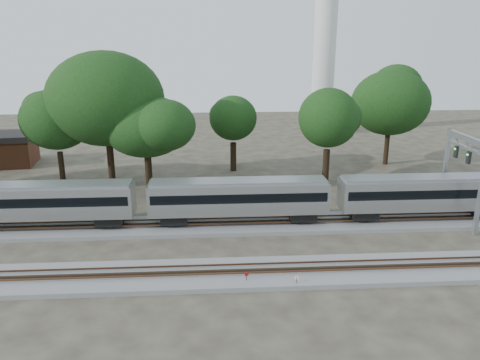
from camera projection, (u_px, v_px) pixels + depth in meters
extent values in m
plane|color=#383328|center=(182.00, 255.00, 40.14)|extent=(160.00, 160.00, 0.00)
cube|color=slate|center=(185.00, 226.00, 45.80)|extent=(160.00, 5.00, 0.40)
cube|color=brown|center=(185.00, 225.00, 44.99)|extent=(160.00, 0.08, 0.15)
cube|color=brown|center=(185.00, 219.00, 46.36)|extent=(160.00, 0.08, 0.15)
cube|color=slate|center=(179.00, 276.00, 36.26)|extent=(160.00, 5.00, 0.40)
cube|color=brown|center=(178.00, 275.00, 35.44)|extent=(160.00, 0.08, 0.15)
cube|color=brown|center=(179.00, 266.00, 36.81)|extent=(160.00, 0.08, 0.15)
cube|color=#ABADB2|center=(41.00, 201.00, 44.13)|extent=(17.31, 2.98, 2.98)
cube|color=black|center=(41.00, 198.00, 44.04)|extent=(16.72, 3.03, 0.90)
cube|color=gray|center=(39.00, 185.00, 43.68)|extent=(16.91, 2.39, 0.35)
cube|color=black|center=(110.00, 219.00, 45.08)|extent=(2.59, 2.19, 0.90)
cube|color=#ABADB2|center=(239.00, 197.00, 45.28)|extent=(17.31, 2.98, 2.98)
cube|color=black|center=(239.00, 194.00, 45.19)|extent=(16.72, 3.03, 0.90)
cube|color=gray|center=(239.00, 182.00, 44.83)|extent=(16.91, 2.39, 0.35)
cube|color=black|center=(174.00, 217.00, 45.46)|extent=(2.59, 2.19, 0.90)
cube|color=black|center=(302.00, 214.00, 46.23)|extent=(2.59, 2.19, 0.90)
cube|color=#ABADB2|center=(426.00, 193.00, 46.42)|extent=(17.31, 2.98, 2.98)
cube|color=black|center=(427.00, 190.00, 46.34)|extent=(16.72, 3.03, 0.90)
cube|color=gray|center=(428.00, 178.00, 45.97)|extent=(16.91, 2.39, 0.35)
cube|color=black|center=(363.00, 213.00, 46.61)|extent=(2.59, 2.19, 0.90)
cylinder|color=#512D19|center=(247.00, 279.00, 35.19)|extent=(0.06, 0.06, 0.94)
cylinder|color=red|center=(247.00, 274.00, 35.07)|extent=(0.33, 0.14, 0.33)
cylinder|color=#512D19|center=(296.00, 282.00, 34.84)|extent=(0.06, 0.06, 0.85)
cylinder|color=silver|center=(297.00, 278.00, 34.74)|extent=(0.30, 0.09, 0.30)
cube|color=#512D19|center=(268.00, 287.00, 34.70)|extent=(0.52, 0.34, 0.30)
cylinder|color=silver|center=(324.00, 56.00, 87.69)|extent=(4.19, 4.19, 29.33)
cone|color=silver|center=(321.00, 122.00, 91.36)|extent=(6.70, 6.70, 4.19)
cube|color=gray|center=(445.00, 170.00, 49.54)|extent=(0.34, 0.34, 8.85)
cube|color=gray|center=(467.00, 139.00, 45.05)|extent=(0.39, 7.27, 0.59)
cube|color=gray|center=(466.00, 148.00, 45.30)|extent=(0.25, 7.27, 0.25)
cube|color=black|center=(469.00, 158.00, 44.36)|extent=(0.25, 0.49, 1.18)
cube|color=black|center=(456.00, 152.00, 46.61)|extent=(0.25, 0.49, 1.18)
cube|color=brown|center=(0.00, 152.00, 68.07)|extent=(10.19, 7.74, 3.77)
cylinder|color=black|center=(62.00, 170.00, 57.29)|extent=(0.70, 0.70, 4.63)
ellipsoid|color=black|center=(56.00, 119.00, 55.45)|extent=(8.73, 8.73, 7.42)
cylinder|color=black|center=(111.00, 165.00, 57.23)|extent=(0.70, 0.70, 5.92)
ellipsoid|color=black|center=(106.00, 99.00, 54.88)|extent=(11.17, 11.17, 9.50)
cylinder|color=black|center=(149.00, 174.00, 56.40)|extent=(0.70, 0.70, 4.29)
ellipsoid|color=black|center=(146.00, 126.00, 54.70)|extent=(8.10, 8.10, 6.88)
cylinder|color=black|center=(233.00, 157.00, 65.14)|extent=(0.70, 0.70, 3.99)
ellipsoid|color=black|center=(233.00, 118.00, 63.56)|extent=(7.53, 7.53, 6.40)
cylinder|color=black|center=(326.00, 168.00, 58.49)|extent=(0.70, 0.70, 4.62)
ellipsoid|color=black|center=(329.00, 118.00, 56.66)|extent=(8.71, 8.71, 7.40)
cylinder|color=black|center=(386.00, 148.00, 68.38)|extent=(0.70, 0.70, 4.85)
ellipsoid|color=black|center=(391.00, 103.00, 66.46)|extent=(9.15, 9.15, 7.78)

